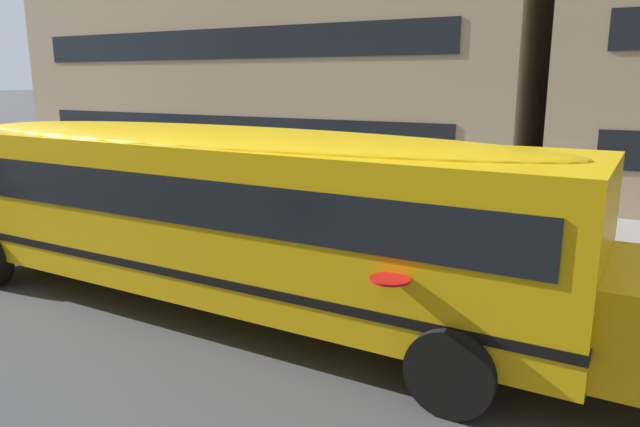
{
  "coord_description": "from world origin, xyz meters",
  "views": [
    {
      "loc": [
        9.11,
        -8.85,
        3.81
      ],
      "look_at": [
        4.56,
        -0.64,
        1.68
      ],
      "focal_mm": 33.17,
      "sensor_mm": 36.0,
      "label": 1
    }
  ],
  "objects": [
    {
      "name": "school_bus",
      "position": [
        3.23,
        -1.28,
        1.83
      ],
      "size": [
        13.8,
        3.39,
        3.08
      ],
      "rotation": [
        0.0,
        0.0,
        -0.02
      ],
      "color": "yellow",
      "rests_on": "ground_plane"
    },
    {
      "name": "sidewalk_far",
      "position": [
        0.0,
        7.85,
        0.01
      ],
      "size": [
        120.0,
        3.0,
        0.01
      ],
      "primitive_type": "cube",
      "color": "gray",
      "rests_on": "ground_plane"
    },
    {
      "name": "ground_plane",
      "position": [
        0.0,
        0.0,
        0.0
      ],
      "size": [
        400.0,
        400.0,
        0.0
      ],
      "primitive_type": "plane",
      "color": "#424244"
    },
    {
      "name": "parked_car_beige_by_entrance",
      "position": [
        -7.33,
        5.37,
        0.84
      ],
      "size": [
        3.91,
        1.89,
        1.64
      ],
      "rotation": [
        0.0,
        0.0,
        0.0
      ],
      "color": "#C1B28E",
      "rests_on": "ground_plane"
    },
    {
      "name": "lane_centreline",
      "position": [
        0.0,
        0.0,
        0.0
      ],
      "size": [
        110.0,
        0.16,
        0.01
      ],
      "primitive_type": "cube",
      "color": "silver",
      "rests_on": "ground_plane"
    },
    {
      "name": "apartment_block_far_left",
      "position": [
        -5.39,
        16.22,
        6.65
      ],
      "size": [
        21.99,
        13.8,
        13.3
      ],
      "color": "tan",
      "rests_on": "ground_plane"
    }
  ]
}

